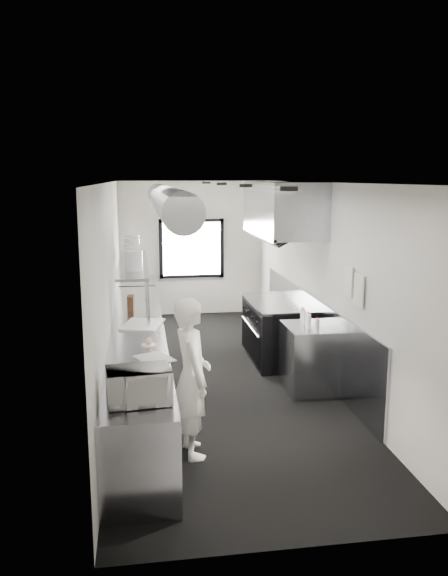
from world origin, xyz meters
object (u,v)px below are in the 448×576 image
object	(u,v)px
prep_counter	(138,361)
cutting_board	(143,324)
plate_stack_a	(134,260)
squeeze_bottle_c	(308,320)
deli_tub_b	(119,378)
squeeze_bottle_b	(309,321)
small_plate	(149,345)
plate_stack_d	(132,246)
range	(276,330)
bottle_station	(309,358)
pass_shelf	(133,265)
squeeze_bottle_d	(304,318)
far_work_table	(138,303)
line_cook	(192,377)
squeeze_bottle_e	(303,314)
knife_block	(131,303)
plate_stack_c	(132,249)
microwave	(139,386)
squeeze_bottle_a	(317,326)
plate_stack_b	(132,255)
deli_tub_a	(125,375)
exhaust_hood	(282,209)

from	to	relation	value
prep_counter	cutting_board	xyz separation A→B (m)	(0.07, 0.19, 0.46)
plate_stack_a	squeeze_bottle_c	world-z (taller)	plate_stack_a
deli_tub_b	squeeze_bottle_b	size ratio (longest dim) A/B	0.75
prep_counter	plate_stack_a	distance (m)	1.45
small_plate	plate_stack_d	distance (m)	3.06
range	bottle_station	xyz separation A→B (m)	(0.11, -1.40, -0.02)
pass_shelf	squeeze_bottle_d	bearing A→B (deg)	-34.39
far_work_table	cutting_board	distance (m)	3.54
line_cook	squeeze_bottle_e	distance (m)	2.59
small_plate	cutting_board	size ratio (longest dim) A/B	0.28
small_plate	line_cook	bearing A→B (deg)	-67.48
far_work_table	deli_tub_b	distance (m)	5.73
knife_block	plate_stack_c	distance (m)	1.01
range	squeeze_bottle_e	size ratio (longest dim) A/B	9.03
microwave	small_plate	world-z (taller)	microwave
prep_counter	cutting_board	bearing A→B (deg)	69.75
deli_tub_b	squeeze_bottle_e	world-z (taller)	squeeze_bottle_e
deli_tub_b	small_plate	distance (m)	1.26
plate_stack_d	cutting_board	bearing A→B (deg)	-86.36
bottle_station	line_cook	distance (m)	2.40
plate_stack_c	knife_block	bearing A→B (deg)	-92.85
small_plate	squeeze_bottle_a	distance (m)	2.17
squeeze_bottle_d	squeeze_bottle_c	bearing A→B (deg)	-87.38
plate_stack_b	deli_tub_a	bearing A→B (deg)	-91.23
pass_shelf	squeeze_bottle_d	size ratio (longest dim) A/B	17.97
far_work_table	squeeze_bottle_b	world-z (taller)	squeeze_bottle_b
squeeze_bottle_b	squeeze_bottle_c	distance (m)	0.10
cutting_board	plate_stack_c	size ratio (longest dim) A/B	1.88
deli_tub_b	squeeze_bottle_c	xyz separation A→B (m)	(2.45, 1.79, 0.04)
microwave	squeeze_bottle_d	xyz separation A→B (m)	(2.25, 2.46, -0.07)
plate_stack_a	plate_stack_d	bearing A→B (deg)	91.25
squeeze_bottle_c	squeeze_bottle_a	bearing A→B (deg)	-85.36
microwave	prep_counter	bearing A→B (deg)	83.97
knife_block	squeeze_bottle_a	xyz separation A→B (m)	(2.38, -1.66, -0.02)
deli_tub_a	squeeze_bottle_e	bearing A→B (deg)	40.41
plate_stack_c	squeeze_bottle_c	size ratio (longest dim) A/B	1.89
prep_counter	squeeze_bottle_b	world-z (taller)	squeeze_bottle_b
cutting_board	microwave	bearing A→B (deg)	-91.29
exhaust_hood	knife_block	distance (m)	2.72
bottle_station	small_plate	xyz separation A→B (m)	(-2.17, -0.59, 0.46)
deli_tub_b	squeeze_bottle_e	size ratio (longest dim) A/B	0.80
line_cook	deli_tub_a	distance (m)	0.69
pass_shelf	deli_tub_b	size ratio (longest dim) A/B	21.14
pass_shelf	squeeze_bottle_b	bearing A→B (deg)	-38.40
plate_stack_a	squeeze_bottle_a	size ratio (longest dim) A/B	1.55
line_cook	cutting_board	world-z (taller)	line_cook
pass_shelf	far_work_table	world-z (taller)	pass_shelf
pass_shelf	small_plate	world-z (taller)	pass_shelf
range	deli_tub_a	size ratio (longest dim) A/B	10.72
plate_stack_d	exhaust_hood	bearing A→B (deg)	-22.38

